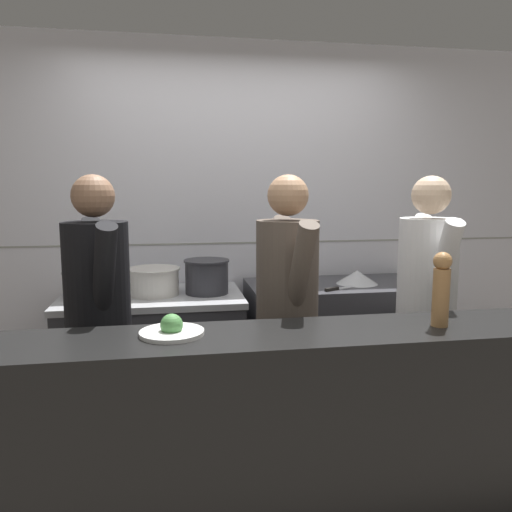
# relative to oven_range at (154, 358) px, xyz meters

# --- Properties ---
(ground_plane) EXTENTS (14.00, 14.00, 0.00)m
(ground_plane) POSITION_rel_oven_range_xyz_m (0.61, -1.10, -0.43)
(ground_plane) COLOR #6B6056
(wall_back_tiled) EXTENTS (8.00, 0.06, 2.60)m
(wall_back_tiled) POSITION_rel_oven_range_xyz_m (0.61, 0.40, 0.87)
(wall_back_tiled) COLOR silver
(wall_back_tiled) RESTS_ON ground_plane
(oven_range) EXTENTS (1.17, 0.71, 0.86)m
(oven_range) POSITION_rel_oven_range_xyz_m (0.00, 0.00, 0.00)
(oven_range) COLOR #38383D
(oven_range) RESTS_ON ground_plane
(prep_counter) EXTENTS (1.28, 0.65, 0.89)m
(prep_counter) POSITION_rel_oven_range_xyz_m (1.29, -0.00, 0.01)
(prep_counter) COLOR #38383D
(prep_counter) RESTS_ON ground_plane
(pass_counter) EXTENTS (3.10, 0.45, 0.95)m
(pass_counter) POSITION_rel_oven_range_xyz_m (0.68, -1.28, 0.04)
(pass_counter) COLOR black
(pass_counter) RESTS_ON ground_plane
(stock_pot) EXTENTS (0.31, 0.31, 0.17)m
(stock_pot) POSITION_rel_oven_range_xyz_m (-0.41, 0.02, 0.52)
(stock_pot) COLOR #B7BABF
(stock_pot) RESTS_ON oven_range
(sauce_pot) EXTENTS (0.34, 0.34, 0.18)m
(sauce_pot) POSITION_rel_oven_range_xyz_m (0.01, -0.01, 0.52)
(sauce_pot) COLOR beige
(sauce_pot) RESTS_ON oven_range
(braising_pot) EXTENTS (0.30, 0.30, 0.22)m
(braising_pot) POSITION_rel_oven_range_xyz_m (0.36, -0.02, 0.55)
(braising_pot) COLOR #2D2D33
(braising_pot) RESTS_ON oven_range
(mixing_bowl_steel) EXTENTS (0.29, 0.29, 0.09)m
(mixing_bowl_steel) POSITION_rel_oven_range_xyz_m (1.40, -0.02, 0.51)
(mixing_bowl_steel) COLOR #B7BABF
(mixing_bowl_steel) RESTS_ON prep_counter
(chefs_knife) EXTENTS (0.37, 0.21, 0.02)m
(chefs_knife) POSITION_rel_oven_range_xyz_m (1.25, -0.17, 0.47)
(chefs_knife) COLOR #B7BABF
(chefs_knife) RESTS_ON prep_counter
(plated_dish_main) EXTENTS (0.27, 0.27, 0.09)m
(plated_dish_main) POSITION_rel_oven_range_xyz_m (0.13, -1.23, 0.54)
(plated_dish_main) COLOR white
(plated_dish_main) RESTS_ON pass_counter
(pepper_mill) EXTENTS (0.08, 0.08, 0.33)m
(pepper_mill) POSITION_rel_oven_range_xyz_m (1.30, -1.29, 0.69)
(pepper_mill) COLOR #AD7A47
(pepper_mill) RESTS_ON pass_counter
(chef_head_cook) EXTENTS (0.42, 0.70, 1.63)m
(chef_head_cook) POSITION_rel_oven_range_xyz_m (-0.25, -0.67, 0.47)
(chef_head_cook) COLOR black
(chef_head_cook) RESTS_ON ground_plane
(chef_sous) EXTENTS (0.36, 0.71, 1.63)m
(chef_sous) POSITION_rel_oven_range_xyz_m (0.73, -0.74, 0.47)
(chef_sous) COLOR black
(chef_sous) RESTS_ON ground_plane
(chef_line) EXTENTS (0.36, 0.71, 1.62)m
(chef_line) POSITION_rel_oven_range_xyz_m (1.56, -0.69, 0.47)
(chef_line) COLOR black
(chef_line) RESTS_ON ground_plane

